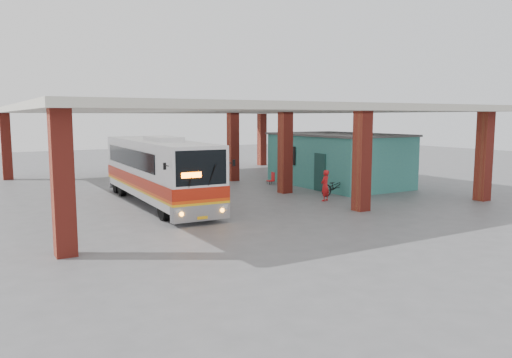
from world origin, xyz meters
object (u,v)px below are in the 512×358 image
Objects in this scene: coach_bus at (158,170)px; red_chair at (272,179)px; motorcycle at (336,186)px; pedestrian at (325,186)px.

red_chair is at bearing 23.12° from coach_bus.
red_chair is (-0.45, 5.52, -0.16)m from motorcycle.
coach_bus is at bearing 72.09° from motorcycle.
coach_bus is at bearing -154.30° from red_chair.
motorcycle is 1.81m from pedestrian.
coach_bus is 9.16m from motorcycle.
coach_bus reaches higher than pedestrian.
motorcycle is at bearing -167.51° from pedestrian.
motorcycle is 2.57× the size of red_chair.
pedestrian is at bearing -22.30° from coach_bus.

